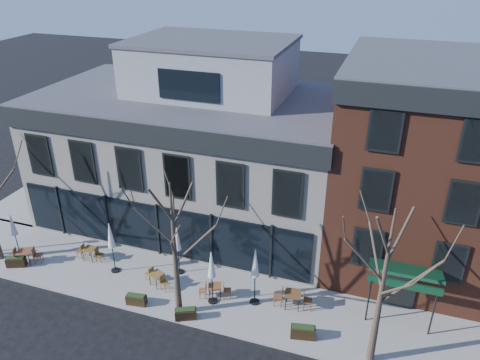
% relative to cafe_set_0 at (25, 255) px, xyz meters
% --- Properties ---
extents(ground, '(120.00, 120.00, 0.00)m').
position_rel_cafe_set_0_xyz_m(ground, '(6.76, 3.11, -0.65)').
color(ground, black).
rests_on(ground, ground).
extents(sidewalk_front, '(33.50, 4.70, 0.15)m').
position_rel_cafe_set_0_xyz_m(sidewalk_front, '(10.01, 0.96, -0.58)').
color(sidewalk_front, gray).
rests_on(sidewalk_front, ground).
extents(sidewalk_side, '(4.50, 12.00, 0.15)m').
position_rel_cafe_set_0_xyz_m(sidewalk_side, '(-4.49, 9.11, -0.58)').
color(sidewalk_side, gray).
rests_on(sidewalk_side, ground).
extents(corner_building, '(18.39, 10.39, 11.10)m').
position_rel_cafe_set_0_xyz_m(corner_building, '(6.84, 8.18, 4.07)').
color(corner_building, silver).
rests_on(corner_building, ground).
extents(red_brick_building, '(8.20, 11.78, 11.18)m').
position_rel_cafe_set_0_xyz_m(red_brick_building, '(19.76, 8.10, 4.98)').
color(red_brick_building, brown).
rests_on(red_brick_building, ground).
extents(tree_mid, '(3.50, 3.55, 7.04)m').
position_rel_cafe_set_0_xyz_m(tree_mid, '(9.78, -0.79, 3.14)').
color(tree_mid, '#382B21').
rests_on(tree_mid, sidewalk_front).
extents(tree_right, '(3.72, 3.77, 7.48)m').
position_rel_cafe_set_0_xyz_m(tree_right, '(18.78, -0.79, 3.37)').
color(tree_right, '#382B21').
rests_on(tree_right, sidewalk_front).
extents(cafe_set_0, '(1.89, 1.18, 0.98)m').
position_rel_cafe_set_0_xyz_m(cafe_set_0, '(0.00, 0.00, 0.00)').
color(cafe_set_0, brown).
rests_on(cafe_set_0, sidewalk_front).
extents(cafe_set_1, '(1.66, 0.68, 0.87)m').
position_rel_cafe_set_0_xyz_m(cafe_set_1, '(3.20, 1.46, -0.06)').
color(cafe_set_1, brown).
rests_on(cafe_set_1, sidewalk_front).
extents(cafe_set_3, '(1.65, 0.98, 0.85)m').
position_rel_cafe_set_0_xyz_m(cafe_set_3, '(7.81, 0.68, -0.07)').
color(cafe_set_3, brown).
rests_on(cafe_set_3, sidewalk_front).
extents(cafe_set_4, '(1.69, 0.95, 0.87)m').
position_rel_cafe_set_0_xyz_m(cafe_set_4, '(11.03, 0.76, -0.06)').
color(cafe_set_4, brown).
rests_on(cafe_set_4, sidewalk_front).
extents(cafe_set_5, '(1.98, 0.87, 1.02)m').
position_rel_cafe_set_0_xyz_m(cafe_set_5, '(14.87, 1.34, 0.02)').
color(cafe_set_5, brown).
rests_on(cafe_set_5, sidewalk_front).
extents(umbrella_0, '(0.43, 0.43, 2.68)m').
position_rel_cafe_set_0_xyz_m(umbrella_0, '(-0.87, 0.47, 1.39)').
color(umbrella_0, black).
rests_on(umbrella_0, sidewalk_front).
extents(umbrella_1, '(0.48, 0.48, 3.02)m').
position_rel_cafe_set_0_xyz_m(umbrella_1, '(5.10, 0.98, 1.63)').
color(umbrella_1, black).
rests_on(umbrella_1, sidewalk_front).
extents(umbrella_2, '(0.45, 0.45, 2.84)m').
position_rel_cafe_set_0_xyz_m(umbrella_2, '(8.46, 2.01, 1.50)').
color(umbrella_2, black).
rests_on(umbrella_2, sidewalk_front).
extents(umbrella_3, '(0.48, 0.48, 2.99)m').
position_rel_cafe_set_0_xyz_m(umbrella_3, '(11.03, 0.41, 1.61)').
color(umbrella_3, black).
rests_on(umbrella_3, sidewalk_front).
extents(umbrella_4, '(0.51, 0.51, 3.16)m').
position_rel_cafe_set_0_xyz_m(umbrella_4, '(13.02, 1.02, 1.73)').
color(umbrella_4, black).
rests_on(umbrella_4, sidewalk_front).
extents(planter_0, '(1.10, 0.77, 0.57)m').
position_rel_cafe_set_0_xyz_m(planter_0, '(-0.31, -0.40, -0.22)').
color(planter_0, black).
rests_on(planter_0, sidewalk_front).
extents(planter_1, '(1.04, 0.53, 0.56)m').
position_rel_cafe_set_0_xyz_m(planter_1, '(7.53, -0.96, -0.23)').
color(planter_1, '#2F200F').
rests_on(planter_1, sidewalk_front).
extents(planter_2, '(1.10, 0.80, 0.57)m').
position_rel_cafe_set_0_xyz_m(planter_2, '(10.26, -1.09, -0.22)').
color(planter_2, '#301E10').
rests_on(planter_2, sidewalk_front).
extents(planter_3, '(1.18, 0.65, 0.62)m').
position_rel_cafe_set_0_xyz_m(planter_3, '(15.76, -0.47, -0.19)').
color(planter_3, black).
rests_on(planter_3, sidewalk_front).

